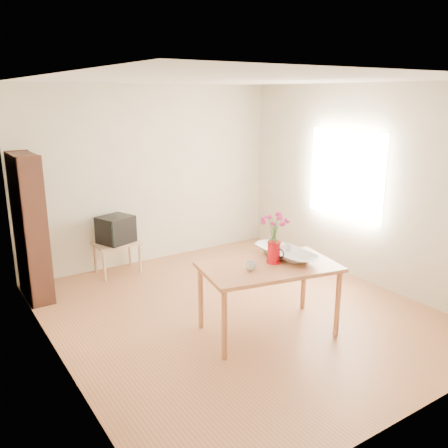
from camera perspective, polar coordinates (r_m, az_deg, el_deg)
room at (r=5.21m, az=2.06°, el=2.53°), size 4.50×4.50×4.50m
table at (r=4.96m, az=5.42°, el=-5.85°), size 1.52×1.05×0.75m
tv_stand at (r=6.81m, az=-12.76°, el=-2.72°), size 0.60×0.45×0.46m
bookshelf at (r=6.19m, az=-22.22°, el=-0.95°), size 0.28×0.70×1.80m
pitcher at (r=4.98m, az=6.01°, el=-3.50°), size 0.15×0.23×0.23m
flowers at (r=4.89m, az=6.12°, el=-0.15°), size 0.26×0.26×0.38m
mug at (r=4.77m, az=3.27°, el=-5.09°), size 0.12×0.12×0.09m
bowl at (r=5.11m, az=7.53°, el=-1.30°), size 0.57×0.57×0.51m
teacup_a at (r=5.10m, az=7.17°, el=-1.91°), size 0.09×0.09×0.06m
teacup_b at (r=5.16m, az=7.75°, el=-1.65°), size 0.09×0.09×0.07m
television at (r=6.75m, az=-12.93°, el=-0.57°), size 0.53×0.52×0.37m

